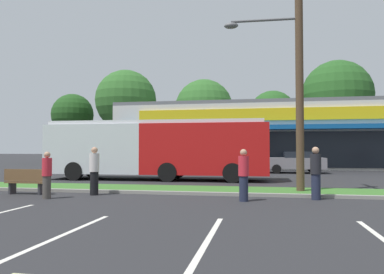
% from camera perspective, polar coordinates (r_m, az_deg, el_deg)
% --- Properties ---
extents(grass_median, '(56.00, 2.20, 0.12)m').
position_cam_1_polar(grass_median, '(14.96, 3.86, -8.15)').
color(grass_median, '#386B28').
rests_on(grass_median, ground_plane).
extents(curb_lip, '(56.00, 0.24, 0.12)m').
position_cam_1_polar(curb_lip, '(13.76, 3.26, -8.70)').
color(curb_lip, gray).
rests_on(curb_lip, ground_plane).
extents(parking_stripe_1, '(0.12, 4.80, 0.01)m').
position_cam_1_polar(parking_stripe_1, '(7.70, -20.43, -14.43)').
color(parking_stripe_1, silver).
rests_on(parking_stripe_1, ground_plane).
extents(parking_stripe_2, '(0.12, 4.80, 0.01)m').
position_cam_1_polar(parking_stripe_2, '(6.95, 2.16, -15.95)').
color(parking_stripe_2, silver).
rests_on(parking_stripe_2, ground_plane).
extents(storefront_building, '(24.99, 15.27, 5.84)m').
position_cam_1_polar(storefront_building, '(37.76, 9.96, 0.01)').
color(storefront_building, beige).
rests_on(storefront_building, ground_plane).
extents(tree_far_left, '(5.74, 5.74, 9.41)m').
position_cam_1_polar(tree_far_left, '(54.49, -17.85, 3.29)').
color(tree_far_left, '#473323').
rests_on(tree_far_left, ground_plane).
extents(tree_left, '(7.87, 7.87, 11.98)m').
position_cam_1_polar(tree_left, '(49.24, -10.11, 5.55)').
color(tree_left, '#473323').
rests_on(tree_left, ground_plane).
extents(tree_mid_left, '(7.25, 7.25, 10.52)m').
position_cam_1_polar(tree_mid_left, '(47.11, 1.84, 4.45)').
color(tree_mid_left, '#473323').
rests_on(tree_mid_left, ground_plane).
extents(tree_mid, '(5.67, 5.67, 8.79)m').
position_cam_1_polar(tree_mid, '(46.12, 12.26, 3.44)').
color(tree_mid, '#473323').
rests_on(tree_mid, ground_plane).
extents(tree_mid_right, '(8.21, 8.21, 12.26)m').
position_cam_1_polar(tree_mid_right, '(47.69, 21.37, 6.02)').
color(tree_mid_right, '#473323').
rests_on(tree_mid_right, ground_plane).
extents(utility_pole, '(3.03, 2.40, 9.35)m').
position_cam_1_polar(utility_pole, '(15.06, 15.56, 10.93)').
color(utility_pole, '#4C3826').
rests_on(utility_pole, ground_plane).
extents(city_bus, '(12.31, 2.83, 3.25)m').
position_cam_1_polar(city_bus, '(20.69, -5.50, -1.67)').
color(city_bus, '#B71414').
rests_on(city_bus, ground_plane).
extents(bus_stop_bench, '(1.60, 0.45, 0.95)m').
position_cam_1_polar(bus_stop_bench, '(15.35, -24.16, -6.16)').
color(bus_stop_bench, brown).
rests_on(bus_stop_bench, ground_plane).
extents(car_1, '(4.26, 2.02, 1.42)m').
position_cam_1_polar(car_1, '(30.27, -16.71, -3.59)').
color(car_1, slate).
rests_on(car_1, ground_plane).
extents(car_2, '(4.13, 1.95, 1.52)m').
position_cam_1_polar(car_2, '(27.31, 15.54, -3.71)').
color(car_2, slate).
rests_on(car_2, ground_plane).
extents(pedestrian_near_bench, '(0.34, 0.34, 1.70)m').
position_cam_1_polar(pedestrian_near_bench, '(12.25, 7.93, -5.80)').
color(pedestrian_near_bench, '#1E2338').
rests_on(pedestrian_near_bench, ground_plane).
extents(pedestrian_by_pole, '(0.36, 0.36, 1.77)m').
position_cam_1_polar(pedestrian_by_pole, '(13.18, 18.46, -5.28)').
color(pedestrian_by_pole, '#1E2338').
rests_on(pedestrian_by_pole, ground_plane).
extents(pedestrian_mid, '(0.32, 0.32, 1.61)m').
position_cam_1_polar(pedestrian_mid, '(13.70, -21.38, -5.46)').
color(pedestrian_mid, '#47423D').
rests_on(pedestrian_mid, ground_plane).
extents(pedestrian_far, '(0.36, 0.36, 1.78)m').
position_cam_1_polar(pedestrian_far, '(14.24, -14.76, -5.04)').
color(pedestrian_far, black).
rests_on(pedestrian_far, ground_plane).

